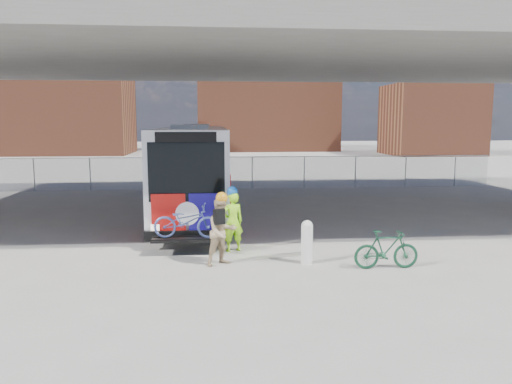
{
  "coord_description": "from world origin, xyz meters",
  "views": [
    {
      "loc": [
        -1.23,
        -16.13,
        3.81
      ],
      "look_at": [
        0.12,
        -0.62,
        1.6
      ],
      "focal_mm": 35.0,
      "sensor_mm": 36.0,
      "label": 1
    }
  ],
  "objects": [
    {
      "name": "overpass",
      "position": [
        0.0,
        4.0,
        6.54
      ],
      "size": [
        40.0,
        16.0,
        7.95
      ],
      "color": "#605E59",
      "rests_on": "ground"
    },
    {
      "name": "bike_parked",
      "position": [
        3.24,
        -3.87,
        0.51
      ],
      "size": [
        1.7,
        0.49,
        1.02
      ],
      "primitive_type": "imported",
      "rotation": [
        0.0,
        0.0,
        1.56
      ],
      "color": "#144028",
      "rests_on": "ground"
    },
    {
      "name": "smokestack",
      "position": [
        14.0,
        55.0,
        12.5
      ],
      "size": [
        2.2,
        2.2,
        25.0
      ],
      "primitive_type": "cylinder",
      "color": "brown",
      "rests_on": "ground"
    },
    {
      "name": "brick_buildings",
      "position": [
        1.23,
        48.23,
        5.42
      ],
      "size": [
        54.0,
        22.0,
        12.0
      ],
      "color": "brown",
      "rests_on": "ground"
    },
    {
      "name": "cyclist_tan",
      "position": [
        -1.01,
        -3.15,
        0.93
      ],
      "size": [
        1.1,
        1.03,
        1.97
      ],
      "rotation": [
        0.0,
        0.0,
        0.53
      ],
      "color": "tan",
      "rests_on": "ground"
    },
    {
      "name": "cyclist_hivis",
      "position": [
        -0.67,
        -1.74,
        0.93
      ],
      "size": [
        0.74,
        0.6,
        1.94
      ],
      "rotation": [
        0.0,
        0.0,
        3.45
      ],
      "color": "#A1FF1A",
      "rests_on": "ground"
    },
    {
      "name": "bollard",
      "position": [
        1.27,
        -3.22,
        0.64
      ],
      "size": [
        0.31,
        0.31,
        1.19
      ],
      "color": "white",
      "rests_on": "ground"
    },
    {
      "name": "ground",
      "position": [
        0.0,
        0.0,
        0.0
      ],
      "size": [
        160.0,
        160.0,
        0.0
      ],
      "primitive_type": "plane",
      "color": "#9E9991",
      "rests_on": "ground"
    },
    {
      "name": "bus",
      "position": [
        -2.0,
        4.57,
        2.11
      ],
      "size": [
        2.67,
        12.98,
        3.69
      ],
      "color": "silver",
      "rests_on": "ground"
    },
    {
      "name": "chainlink_fence",
      "position": [
        0.0,
        12.0,
        1.42
      ],
      "size": [
        30.0,
        0.06,
        30.0
      ],
      "color": "gray",
      "rests_on": "ground"
    }
  ]
}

